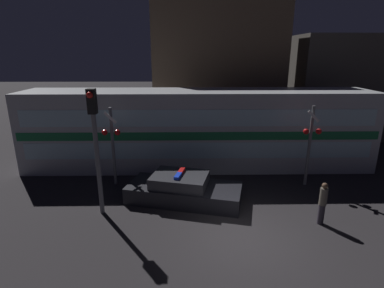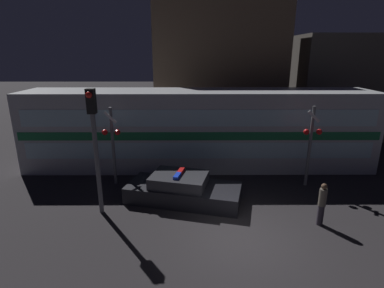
{
  "view_description": "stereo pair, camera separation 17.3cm",
  "coord_description": "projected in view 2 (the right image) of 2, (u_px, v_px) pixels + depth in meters",
  "views": [
    {
      "loc": [
        -1.89,
        -8.82,
        6.09
      ],
      "look_at": [
        -1.65,
        5.01,
        1.9
      ],
      "focal_mm": 28.0,
      "sensor_mm": 36.0,
      "label": 1
    },
    {
      "loc": [
        -1.72,
        -8.82,
        6.09
      ],
      "look_at": [
        -1.65,
        5.01,
        1.9
      ],
      "focal_mm": 28.0,
      "sensor_mm": 36.0,
      "label": 2
    }
  ],
  "objects": [
    {
      "name": "crossing_signal_far",
      "position": [
        113.0,
        142.0,
        13.97
      ],
      "size": [
        0.85,
        0.35,
        3.75
      ],
      "color": "slate",
      "rests_on": "ground_plane"
    },
    {
      "name": "building_left",
      "position": [
        219.0,
        73.0,
        21.55
      ],
      "size": [
        8.97,
        4.18,
        9.46
      ],
      "color": "brown",
      "rests_on": "ground_plane"
    },
    {
      "name": "crossing_signal_near",
      "position": [
        311.0,
        142.0,
        13.78
      ],
      "size": [
        0.85,
        0.35,
        3.84
      ],
      "color": "slate",
      "rests_on": "ground_plane"
    },
    {
      "name": "traffic_light_corner",
      "position": [
        95.0,
        138.0,
        11.1
      ],
      "size": [
        0.3,
        0.46,
        4.9
      ],
      "color": "slate",
      "rests_on": "ground_plane"
    },
    {
      "name": "building_center",
      "position": [
        364.0,
        87.0,
        22.14
      ],
      "size": [
        10.02,
        4.09,
        7.37
      ],
      "color": "#47423D",
      "rests_on": "ground_plane"
    },
    {
      "name": "ground_plane",
      "position": [
        241.0,
        239.0,
        10.22
      ],
      "size": [
        120.0,
        120.0,
        0.0
      ],
      "primitive_type": "plane",
      "color": "#262326"
    },
    {
      "name": "train",
      "position": [
        198.0,
        129.0,
        16.45
      ],
      "size": [
        18.6,
        3.01,
        4.21
      ],
      "color": "#B7BABF",
      "rests_on": "ground_plane"
    },
    {
      "name": "pedestrian",
      "position": [
        322.0,
        204.0,
        10.89
      ],
      "size": [
        0.28,
        0.28,
        1.64
      ],
      "color": "#2D2833",
      "rests_on": "ground_plane"
    },
    {
      "name": "police_car",
      "position": [
        183.0,
        190.0,
        12.81
      ],
      "size": [
        5.12,
        3.04,
        1.31
      ],
      "rotation": [
        0.0,
        0.0,
        -0.24
      ],
      "color": "black",
      "rests_on": "ground_plane"
    }
  ]
}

